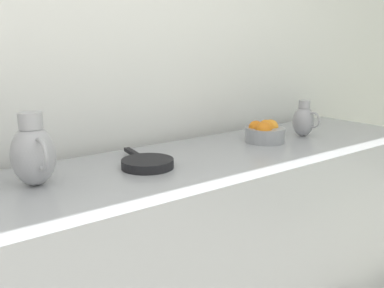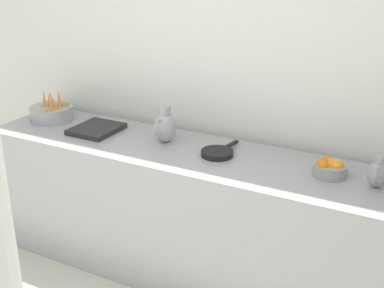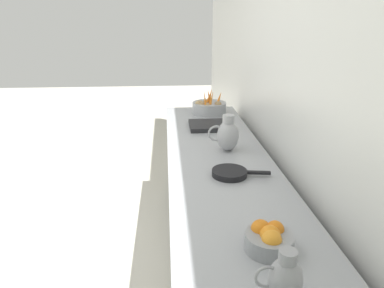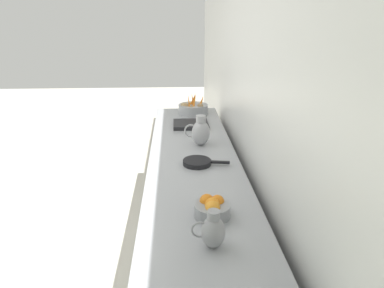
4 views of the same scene
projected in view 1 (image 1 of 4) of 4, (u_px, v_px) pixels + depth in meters
name	position (u px, v px, depth m)	size (l,w,h in m)	color
tile_wall_left	(175.00, 26.00, 2.15)	(0.10, 8.52, 3.00)	white
prep_counter	(141.00, 282.00, 1.74)	(0.68, 3.23, 0.94)	#9EA0A5
orange_bowl	(265.00, 132.00, 2.11)	(0.19, 0.19, 0.11)	gray
metal_pitcher_tall	(33.00, 153.00, 1.45)	(0.21, 0.15, 0.25)	#A3A3A8
metal_pitcher_short	(304.00, 120.00, 2.24)	(0.16, 0.11, 0.19)	#939399
skillet_on_counter	(147.00, 163.00, 1.68)	(0.34, 0.21, 0.03)	black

